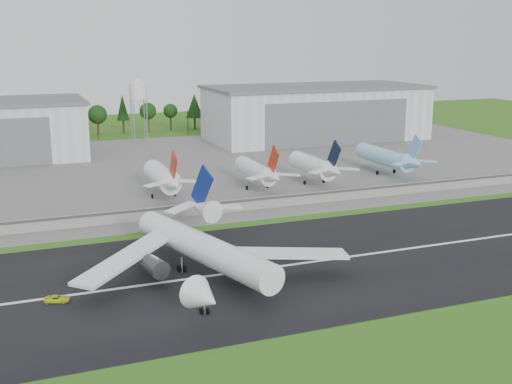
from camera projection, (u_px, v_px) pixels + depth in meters
name	position (u px, v px, depth m)	size (l,w,h in m)	color
ground	(346.00, 276.00, 130.39)	(600.00, 600.00, 0.00)	#3C6618
runway	(323.00, 261.00, 139.44)	(320.00, 60.00, 0.10)	black
runway_centerline	(323.00, 260.00, 139.42)	(220.00, 1.00, 0.02)	white
apron	(188.00, 167.00, 239.04)	(320.00, 150.00, 0.10)	slate
blast_fence	(250.00, 204.00, 179.76)	(240.00, 0.61, 3.50)	gray
hangar_east	(316.00, 112.00, 303.22)	(102.00, 47.00, 25.20)	silver
water_tower	(138.00, 89.00, 290.36)	(8.40, 8.40, 29.40)	#99999E
utility_poles	(144.00, 137.00, 311.49)	(230.00, 3.00, 12.00)	black
treeline	(138.00, 133.00, 325.08)	(320.00, 16.00, 22.00)	black
main_airliner	(203.00, 255.00, 128.33)	(54.98, 58.21, 18.17)	white
ground_vehicle	(57.00, 299.00, 117.40)	(2.10, 4.55, 1.26)	#C7DB19
parked_jet_red_a	(164.00, 178.00, 191.45)	(7.36, 31.29, 16.93)	white
parked_jet_red_b	(259.00, 172.00, 202.23)	(7.36, 31.29, 16.52)	white
parked_jet_navy	(317.00, 166.00, 209.37)	(7.36, 31.29, 16.77)	white
parked_jet_skyblue	(389.00, 158.00, 224.77)	(7.36, 37.29, 16.71)	#8BCDF0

